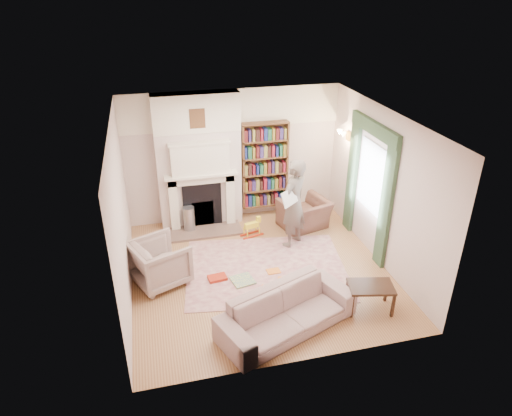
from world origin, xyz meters
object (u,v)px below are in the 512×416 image
object	(u,v)px
armchair_left	(160,262)
rocking_horse	(252,227)
coffee_table	(370,297)
sofa	(287,311)
man_reading	(293,204)
paraffin_heater	(189,219)
armchair_reading	(304,214)
bookcase	(265,165)

from	to	relation	value
armchair_left	rocking_horse	world-z (taller)	armchair_left
coffee_table	sofa	bearing A→B (deg)	-162.88
man_reading	paraffin_heater	xyz separation A→B (m)	(-1.92, 1.00, -0.62)
coffee_table	paraffin_heater	xyz separation A→B (m)	(-2.49, 3.20, 0.05)
armchair_left	man_reading	xyz separation A→B (m)	(2.59, 0.67, 0.50)
rocking_horse	armchair_reading	bearing A→B (deg)	-9.53
armchair_reading	coffee_table	xyz separation A→B (m)	(0.12, -2.80, -0.08)
sofa	paraffin_heater	distance (m)	3.49
bookcase	armchair_reading	xyz separation A→B (m)	(0.66, -0.77, -0.87)
sofa	rocking_horse	distance (m)	2.81
bookcase	paraffin_heater	size ratio (longest dim) A/B	3.36
bookcase	armchair_left	xyz separation A→B (m)	(-2.38, -2.04, -0.78)
armchair_reading	man_reading	size ratio (longest dim) A/B	0.53
man_reading	coffee_table	xyz separation A→B (m)	(0.57, -2.20, -0.67)
armchair_reading	man_reading	xyz separation A→B (m)	(-0.45, -0.60, 0.58)
bookcase	rocking_horse	xyz separation A→B (m)	(-0.49, -0.87, -0.97)
armchair_reading	paraffin_heater	world-z (taller)	armchair_reading
bookcase	rocking_horse	distance (m)	1.40
armchair_reading	bookcase	bearing A→B (deg)	-64.52
sofa	paraffin_heater	world-z (taller)	sofa
coffee_table	paraffin_heater	distance (m)	4.06
man_reading	armchair_reading	bearing A→B (deg)	-165.40
bookcase	armchair_left	size ratio (longest dim) A/B	2.12
man_reading	rocking_horse	xyz separation A→B (m)	(-0.71, 0.49, -0.69)
armchair_reading	sofa	bearing A→B (deg)	50.99
bookcase	rocking_horse	bearing A→B (deg)	-119.49
armchair_reading	rocking_horse	world-z (taller)	armchair_reading
man_reading	coffee_table	bearing A→B (deg)	66.12
armchair_reading	rocking_horse	bearing A→B (deg)	-10.01
armchair_left	sofa	bearing A→B (deg)	-156.39
armchair_left	rocking_horse	bearing A→B (deg)	-81.71
armchair_left	coffee_table	size ratio (longest dim) A/B	1.24
man_reading	paraffin_heater	size ratio (longest dim) A/B	3.25
coffee_table	rocking_horse	distance (m)	2.98
sofa	armchair_reading	bearing A→B (deg)	44.57
armchair_left	man_reading	bearing A→B (deg)	-98.90
bookcase	sofa	distance (m)	3.83
armchair_left	paraffin_heater	world-z (taller)	armchair_left
bookcase	armchair_left	bearing A→B (deg)	-139.49
sofa	man_reading	xyz separation A→B (m)	(0.83, 2.31, 0.58)
armchair_reading	armchair_left	bearing A→B (deg)	7.38
armchair_left	paraffin_heater	bearing A→B (deg)	-45.30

